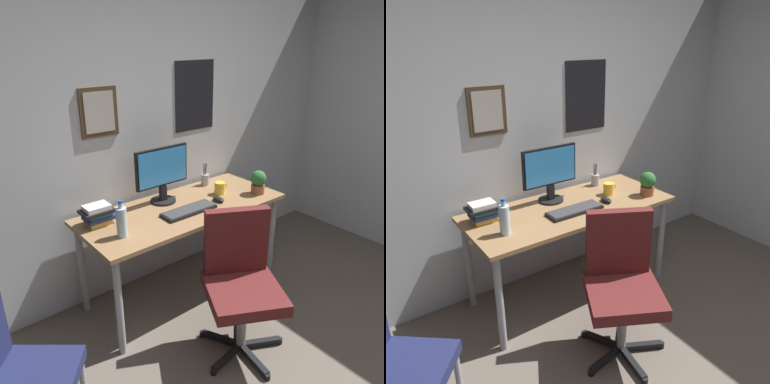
% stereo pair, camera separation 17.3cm
% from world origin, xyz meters
% --- Properties ---
extents(wall_back, '(4.40, 0.10, 2.60)m').
position_xyz_m(wall_back, '(-0.00, 2.15, 1.30)').
color(wall_back, silver).
rests_on(wall_back, ground_plane).
extents(desk, '(1.60, 0.67, 0.76)m').
position_xyz_m(desk, '(0.10, 1.73, 0.67)').
color(desk, '#936D47').
rests_on(desk, ground_plane).
extents(office_chair, '(0.62, 0.62, 0.95)m').
position_xyz_m(office_chair, '(0.02, 1.04, 0.53)').
color(office_chair, '#591E1E').
rests_on(office_chair, ground_plane).
extents(side_chair, '(0.59, 0.59, 0.88)m').
position_xyz_m(side_chair, '(-1.33, 1.19, 0.50)').
color(side_chair, '#1E234C').
rests_on(side_chair, ground_plane).
extents(monitor, '(0.46, 0.20, 0.43)m').
position_xyz_m(monitor, '(0.03, 1.91, 1.00)').
color(monitor, black).
rests_on(monitor, desk).
extents(keyboard, '(0.43, 0.15, 0.03)m').
position_xyz_m(keyboard, '(0.07, 1.63, 0.77)').
color(keyboard, black).
rests_on(keyboard, desk).
extents(computer_mouse, '(0.06, 0.11, 0.04)m').
position_xyz_m(computer_mouse, '(0.37, 1.64, 0.78)').
color(computer_mouse, black).
rests_on(computer_mouse, desk).
extents(water_bottle, '(0.07, 0.07, 0.25)m').
position_xyz_m(water_bottle, '(-0.49, 1.62, 0.86)').
color(water_bottle, silver).
rests_on(water_bottle, desk).
extents(coffee_mug_near, '(0.12, 0.09, 0.10)m').
position_xyz_m(coffee_mug_near, '(0.49, 1.75, 0.81)').
color(coffee_mug_near, yellow).
rests_on(coffee_mug_near, desk).
extents(potted_plant, '(0.13, 0.13, 0.20)m').
position_xyz_m(potted_plant, '(0.73, 1.56, 0.86)').
color(potted_plant, brown).
rests_on(potted_plant, desk).
extents(pen_cup, '(0.07, 0.07, 0.20)m').
position_xyz_m(pen_cup, '(0.53, 1.98, 0.81)').
color(pen_cup, '#9EA0A5').
rests_on(pen_cup, desk).
extents(book_stack_left, '(0.23, 0.17, 0.15)m').
position_xyz_m(book_stack_left, '(-0.54, 1.87, 0.83)').
color(book_stack_left, gold).
rests_on(book_stack_left, desk).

